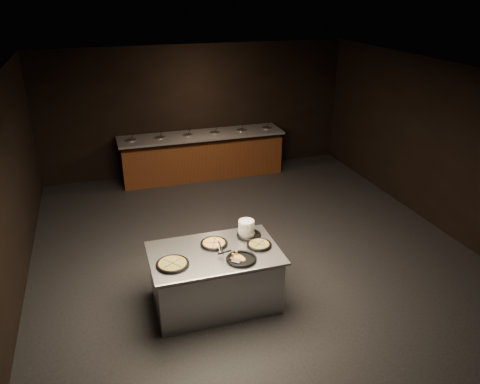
{
  "coord_description": "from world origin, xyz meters",
  "views": [
    {
      "loc": [
        -2.22,
        -6.3,
        4.06
      ],
      "look_at": [
        -0.13,
        0.3,
        0.99
      ],
      "focal_mm": 35.0,
      "sensor_mm": 36.0,
      "label": 1
    }
  ],
  "objects": [
    {
      "name": "pan_veggie_whole",
      "position": [
        -1.52,
        -1.26,
        0.84
      ],
      "size": [
        0.42,
        0.42,
        0.04
      ],
      "rotation": [
        0.0,
        0.0,
        0.62
      ],
      "color": "black",
      "rests_on": "serving_counter"
    },
    {
      "name": "server_left",
      "position": [
        -0.87,
        -1.14,
        0.89
      ],
      "size": [
        0.1,
        0.31,
        0.15
      ],
      "rotation": [
        0.0,
        0.0,
        1.68
      ],
      "color": "silver",
      "rests_on": "serving_counter"
    },
    {
      "name": "serving_counter",
      "position": [
        -0.94,
        -1.11,
        0.4
      ],
      "size": [
        1.73,
        1.12,
        0.82
      ],
      "rotation": [
        0.0,
        0.0,
        -0.01
      ],
      "color": "silver",
      "rests_on": "ground"
    },
    {
      "name": "plate_stack",
      "position": [
        -0.39,
        -0.8,
        0.93
      ],
      "size": [
        0.23,
        0.23,
        0.22
      ],
      "primitive_type": "cylinder",
      "color": "silver",
      "rests_on": "serving_counter"
    },
    {
      "name": "salad_bar",
      "position": [
        0.0,
        3.56,
        0.44
      ],
      "size": [
        3.7,
        0.83,
        1.18
      ],
      "color": "#5D2E15",
      "rests_on": "ground"
    },
    {
      "name": "room",
      "position": [
        0.0,
        0.0,
        1.45
      ],
      "size": [
        7.02,
        8.02,
        2.92
      ],
      "color": "black",
      "rests_on": "ground"
    },
    {
      "name": "pan_veggie_slices",
      "position": [
        -0.31,
        -1.14,
        0.84
      ],
      "size": [
        0.34,
        0.34,
        0.04
      ],
      "rotation": [
        0.0,
        0.0,
        -0.93
      ],
      "color": "black",
      "rests_on": "serving_counter"
    },
    {
      "name": "pan_cheese_slices_b",
      "position": [
        -0.65,
        -1.41,
        0.84
      ],
      "size": [
        0.4,
        0.4,
        0.04
      ],
      "rotation": [
        0.0,
        0.0,
        1.77
      ],
      "color": "black",
      "rests_on": "serving_counter"
    },
    {
      "name": "pan_cheese_whole",
      "position": [
        -0.89,
        -0.92,
        0.84
      ],
      "size": [
        0.37,
        0.37,
        0.04
      ],
      "rotation": [
        0.0,
        0.0,
        -0.37
      ],
      "color": "black",
      "rests_on": "serving_counter"
    },
    {
      "name": "pan_cheese_slices_a",
      "position": [
        -0.36,
        -0.84,
        0.84
      ],
      "size": [
        0.34,
        0.34,
        0.04
      ],
      "rotation": [
        0.0,
        0.0,
        0.76
      ],
      "color": "black",
      "rests_on": "serving_counter"
    },
    {
      "name": "server_right",
      "position": [
        -0.82,
        -1.36,
        0.9
      ],
      "size": [
        0.27,
        0.27,
        0.17
      ],
      "rotation": [
        0.0,
        0.0,
        -0.73
      ],
      "color": "silver",
      "rests_on": "serving_counter"
    }
  ]
}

